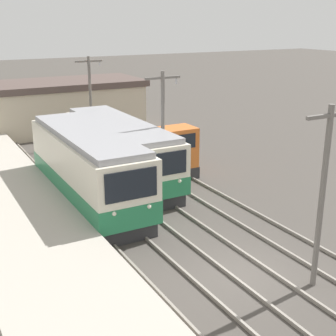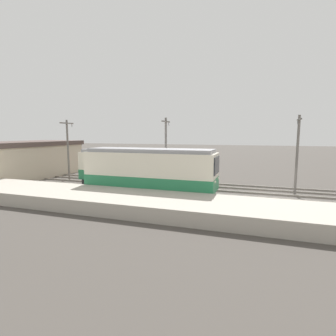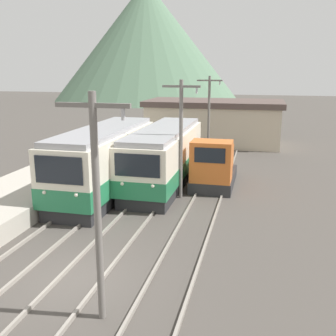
# 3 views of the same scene
# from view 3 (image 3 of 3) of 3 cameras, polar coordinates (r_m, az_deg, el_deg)

# --- Properties ---
(ground_plane) EXTENTS (200.00, 200.00, 0.00)m
(ground_plane) POSITION_cam_3_polar(r_m,az_deg,el_deg) (14.17, -13.22, -15.38)
(ground_plane) COLOR #47423D
(track_left) EXTENTS (1.54, 60.00, 0.14)m
(track_left) POSITION_cam_3_polar(r_m,az_deg,el_deg) (15.39, -22.18, -13.31)
(track_left) COLOR gray
(track_left) RESTS_ON ground
(track_center) EXTENTS (1.54, 60.00, 0.14)m
(track_center) POSITION_cam_3_polar(r_m,az_deg,el_deg) (14.05, -12.48, -15.27)
(track_center) COLOR gray
(track_center) RESTS_ON ground
(track_right) EXTENTS (1.54, 60.00, 0.14)m
(track_right) POSITION_cam_3_polar(r_m,az_deg,el_deg) (13.15, -0.05, -17.13)
(track_right) COLOR gray
(track_right) RESTS_ON ground
(commuter_train_left) EXTENTS (2.84, 10.37, 3.77)m
(commuter_train_left) POSITION_cam_3_polar(r_m,az_deg,el_deg) (22.31, -9.15, 0.64)
(commuter_train_left) COLOR #28282B
(commuter_train_left) RESTS_ON ground
(commuter_train_center) EXTENTS (2.84, 10.73, 3.50)m
(commuter_train_center) POSITION_cam_3_polar(r_m,az_deg,el_deg) (23.81, -0.57, 1.40)
(commuter_train_center) COLOR #28282B
(commuter_train_center) RESTS_ON ground
(shunting_locomotive) EXTENTS (2.40, 5.10, 3.00)m
(shunting_locomotive) POSITION_cam_3_polar(r_m,az_deg,el_deg) (23.82, 6.71, 0.26)
(shunting_locomotive) COLOR #28282B
(shunting_locomotive) RESTS_ON ground
(catenary_mast_near) EXTENTS (2.00, 0.20, 6.38)m
(catenary_mast_near) POSITION_cam_3_polar(r_m,az_deg,el_deg) (10.59, -10.22, -4.79)
(catenary_mast_near) COLOR slate
(catenary_mast_near) RESTS_ON ground
(catenary_mast_mid) EXTENTS (2.00, 0.20, 6.38)m
(catenary_mast_mid) POSITION_cam_3_polar(r_m,az_deg,el_deg) (20.92, 1.92, 4.83)
(catenary_mast_mid) COLOR slate
(catenary_mast_mid) RESTS_ON ground
(catenary_mast_far) EXTENTS (2.00, 0.20, 6.38)m
(catenary_mast_far) POSITION_cam_3_polar(r_m,az_deg,el_deg) (31.77, 5.96, 7.97)
(catenary_mast_far) COLOR slate
(catenary_mast_far) RESTS_ON ground
(station_building) EXTENTS (12.60, 6.30, 4.06)m
(station_building) POSITION_cam_3_polar(r_m,az_deg,el_deg) (37.49, 6.68, 6.67)
(station_building) COLOR beige
(station_building) RESTS_ON ground
(mountain_backdrop) EXTENTS (41.52, 41.52, 25.47)m
(mountain_backdrop) POSITION_cam_3_polar(r_m,az_deg,el_deg) (92.38, -3.13, 17.80)
(mountain_backdrop) COLOR #517056
(mountain_backdrop) RESTS_ON ground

